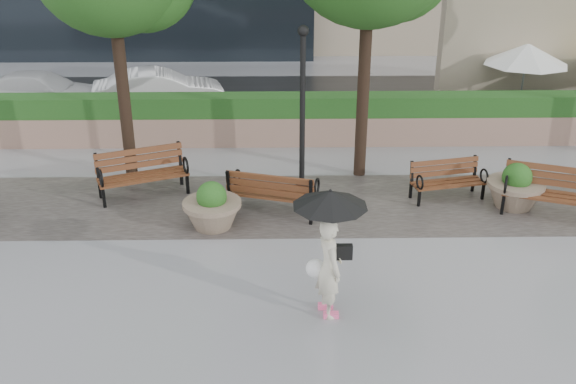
{
  "coord_description": "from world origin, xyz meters",
  "views": [
    {
      "loc": [
        -0.53,
        -9.74,
        6.03
      ],
      "look_at": [
        -0.34,
        1.21,
        1.1
      ],
      "focal_mm": 40.0,
      "sensor_mm": 36.0,
      "label": 1
    }
  ],
  "objects_px": {
    "planter_left": "(212,210)",
    "planter_right": "(515,190)",
    "pedestrian": "(329,241)",
    "bench_1": "(144,183)",
    "lamppost": "(302,125)",
    "car_left": "(43,92)",
    "car_right": "(160,91)",
    "bench_2": "(273,201)",
    "bench_3": "(447,188)",
    "bench_4": "(550,202)"
  },
  "relations": [
    {
      "from": "bench_1",
      "to": "planter_left",
      "type": "relative_size",
      "value": 1.76
    },
    {
      "from": "car_right",
      "to": "bench_2",
      "type": "bearing_deg",
      "value": -166.29
    },
    {
      "from": "bench_1",
      "to": "lamppost",
      "type": "bearing_deg",
      "value": -22.25
    },
    {
      "from": "car_right",
      "to": "bench_4",
      "type": "bearing_deg",
      "value": -141.01
    },
    {
      "from": "planter_left",
      "to": "planter_right",
      "type": "bearing_deg",
      "value": 7.53
    },
    {
      "from": "planter_left",
      "to": "lamppost",
      "type": "relative_size",
      "value": 0.31
    },
    {
      "from": "bench_4",
      "to": "bench_3",
      "type": "bearing_deg",
      "value": 176.87
    },
    {
      "from": "bench_2",
      "to": "planter_left",
      "type": "distance_m",
      "value": 1.36
    },
    {
      "from": "lamppost",
      "to": "car_right",
      "type": "bearing_deg",
      "value": 123.41
    },
    {
      "from": "car_left",
      "to": "car_right",
      "type": "height_order",
      "value": "car_right"
    },
    {
      "from": "bench_3",
      "to": "bench_2",
      "type": "bearing_deg",
      "value": 177.86
    },
    {
      "from": "planter_left",
      "to": "car_left",
      "type": "bearing_deg",
      "value": 126.49
    },
    {
      "from": "bench_1",
      "to": "planter_right",
      "type": "height_order",
      "value": "bench_1"
    },
    {
      "from": "bench_1",
      "to": "planter_left",
      "type": "height_order",
      "value": "bench_1"
    },
    {
      "from": "car_left",
      "to": "car_right",
      "type": "distance_m",
      "value": 3.75
    },
    {
      "from": "bench_2",
      "to": "pedestrian",
      "type": "xyz_separation_m",
      "value": [
        0.89,
        -3.6,
        1.0
      ]
    },
    {
      "from": "bench_1",
      "to": "planter_left",
      "type": "xyz_separation_m",
      "value": [
        1.69,
        -1.57,
        0.08
      ]
    },
    {
      "from": "bench_3",
      "to": "car_right",
      "type": "height_order",
      "value": "car_right"
    },
    {
      "from": "pedestrian",
      "to": "bench_4",
      "type": "bearing_deg",
      "value": -71.24
    },
    {
      "from": "car_left",
      "to": "pedestrian",
      "type": "relative_size",
      "value": 1.95
    },
    {
      "from": "bench_2",
      "to": "bench_4",
      "type": "distance_m",
      "value": 5.82
    },
    {
      "from": "bench_4",
      "to": "car_right",
      "type": "xyz_separation_m",
      "value": [
        -9.4,
        7.6,
        0.36
      ]
    },
    {
      "from": "bench_3",
      "to": "pedestrian",
      "type": "height_order",
      "value": "pedestrian"
    },
    {
      "from": "bench_4",
      "to": "lamppost",
      "type": "bearing_deg",
      "value": -171.54
    },
    {
      "from": "planter_left",
      "to": "car_left",
      "type": "xyz_separation_m",
      "value": [
        -6.1,
        8.24,
        0.21
      ]
    },
    {
      "from": "car_right",
      "to": "planter_left",
      "type": "bearing_deg",
      "value": -175.65
    },
    {
      "from": "car_left",
      "to": "car_right",
      "type": "xyz_separation_m",
      "value": [
        3.74,
        -0.24,
        0.07
      ]
    },
    {
      "from": "planter_right",
      "to": "pedestrian",
      "type": "distance_m",
      "value": 5.88
    },
    {
      "from": "bench_4",
      "to": "pedestrian",
      "type": "bearing_deg",
      "value": -123.76
    },
    {
      "from": "bench_4",
      "to": "car_right",
      "type": "height_order",
      "value": "car_right"
    },
    {
      "from": "bench_3",
      "to": "pedestrian",
      "type": "relative_size",
      "value": 0.8
    },
    {
      "from": "pedestrian",
      "to": "planter_left",
      "type": "bearing_deg",
      "value": 19.03
    },
    {
      "from": "bench_4",
      "to": "pedestrian",
      "type": "height_order",
      "value": "pedestrian"
    },
    {
      "from": "lamppost",
      "to": "car_left",
      "type": "xyz_separation_m",
      "value": [
        -7.97,
        6.65,
        -1.06
      ]
    },
    {
      "from": "car_left",
      "to": "pedestrian",
      "type": "distance_m",
      "value": 13.96
    },
    {
      "from": "lamppost",
      "to": "car_right",
      "type": "relative_size",
      "value": 0.93
    },
    {
      "from": "planter_left",
      "to": "pedestrian",
      "type": "bearing_deg",
      "value": -55.0
    },
    {
      "from": "bench_3",
      "to": "car_right",
      "type": "bearing_deg",
      "value": 125.32
    },
    {
      "from": "bench_3",
      "to": "planter_right",
      "type": "xyz_separation_m",
      "value": [
        1.36,
        -0.44,
        0.14
      ]
    },
    {
      "from": "bench_1",
      "to": "car_left",
      "type": "distance_m",
      "value": 8.01
    },
    {
      "from": "bench_2",
      "to": "car_left",
      "type": "xyz_separation_m",
      "value": [
        -7.33,
        7.67,
        0.31
      ]
    },
    {
      "from": "bench_3",
      "to": "pedestrian",
      "type": "bearing_deg",
      "value": -137.28
    },
    {
      "from": "planter_right",
      "to": "pedestrian",
      "type": "xyz_separation_m",
      "value": [
        -4.33,
        -3.88,
        0.9
      ]
    },
    {
      "from": "bench_2",
      "to": "car_left",
      "type": "height_order",
      "value": "car_left"
    },
    {
      "from": "bench_3",
      "to": "planter_left",
      "type": "bearing_deg",
      "value": -178.45
    },
    {
      "from": "bench_3",
      "to": "planter_right",
      "type": "height_order",
      "value": "planter_right"
    },
    {
      "from": "bench_4",
      "to": "planter_left",
      "type": "bearing_deg",
      "value": -155.28
    },
    {
      "from": "car_right",
      "to": "pedestrian",
      "type": "bearing_deg",
      "value": -169.97
    },
    {
      "from": "bench_2",
      "to": "planter_left",
      "type": "height_order",
      "value": "bench_2"
    },
    {
      "from": "bench_4",
      "to": "planter_left",
      "type": "height_order",
      "value": "bench_4"
    }
  ]
}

